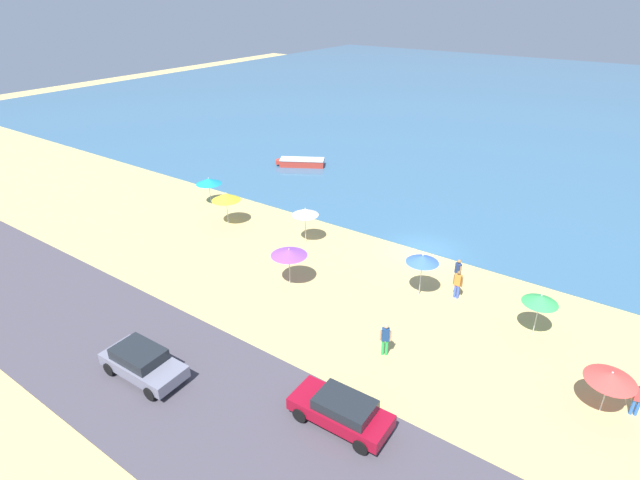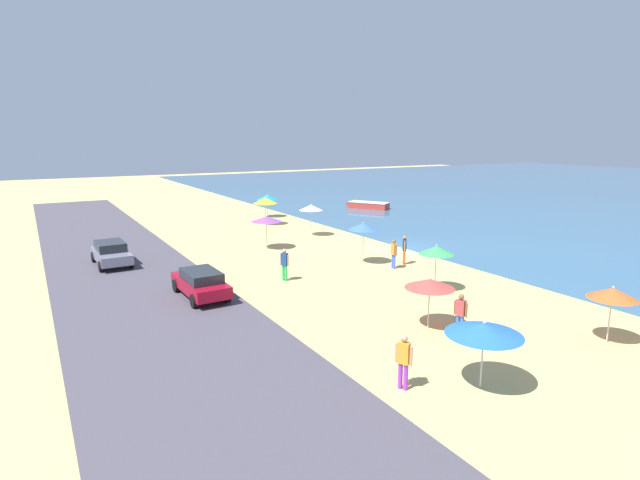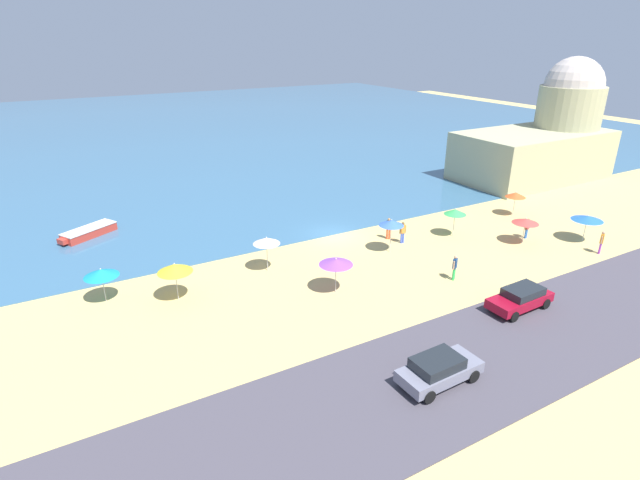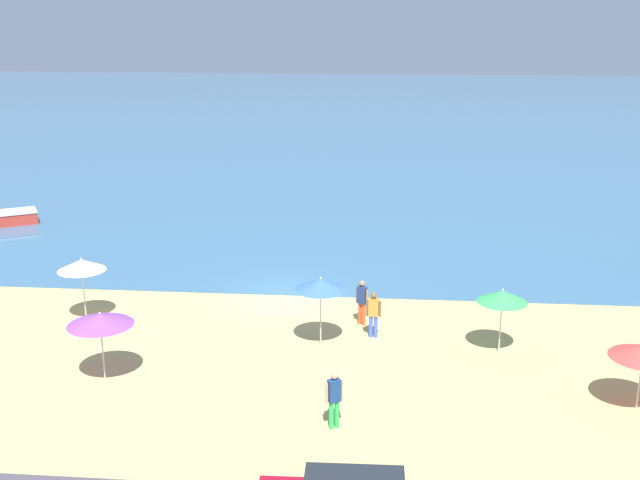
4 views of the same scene
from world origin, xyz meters
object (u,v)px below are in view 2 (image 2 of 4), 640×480
Objects in this scene: beach_umbrella_4 at (265,201)px; bather_4 at (394,252)px; beach_umbrella_8 at (436,250)px; bather_3 at (404,248)px; beach_umbrella_2 at (484,329)px; parked_car_1 at (201,283)px; skiff_nearshore at (368,205)px; beach_umbrella_3 at (613,293)px; beach_umbrella_7 at (430,284)px; beach_umbrella_5 at (266,219)px; bather_0 at (285,263)px; beach_umbrella_1 at (311,208)px; beach_umbrella_0 at (363,226)px; bather_2 at (461,312)px; bather_1 at (404,359)px; parked_car_0 at (111,253)px; beach_umbrella_6 at (267,197)px.

bather_4 is at bearing 0.93° from beach_umbrella_4.
bather_3 is at bearing 156.88° from beach_umbrella_8.
beach_umbrella_4 reaches higher than beach_umbrella_2.
parked_car_1 is at bearing -114.21° from beach_umbrella_8.
beach_umbrella_8 is 29.55m from skiff_nearshore.
beach_umbrella_8 reaches higher than beach_umbrella_3.
beach_umbrella_7 is (-4.57, -4.85, -0.07)m from beach_umbrella_3.
beach_umbrella_5 is at bearing -165.78° from beach_umbrella_8.
skiff_nearshore is at bearing 135.08° from bather_0.
beach_umbrella_1 is at bearing 144.10° from bather_0.
bather_0 reaches higher than bather_4.
beach_umbrella_2 is 39.63m from skiff_nearshore.
bather_4 is (-4.47, 0.91, -1.11)m from beach_umbrella_8.
beach_umbrella_5 is (-21.44, 2.51, 0.17)m from beach_umbrella_2.
beach_umbrella_0 reaches higher than bather_2.
parked_car_1 is (17.38, -11.26, -1.38)m from beach_umbrella_4.
bather_1 is 0.38× the size of skiff_nearshore.
parked_car_1 is at bearing -48.35° from beach_umbrella_1.
beach_umbrella_8 is at bearing 44.48° from parked_car_0.
beach_umbrella_0 is 24.25m from skiff_nearshore.
beach_umbrella_0 is 15.83m from beach_umbrella_4.
beach_umbrella_5 is at bearing -153.86° from beach_umbrella_0.
beach_umbrella_8 is at bearing 46.86° from bather_0.
bather_2 is at bearing 28.92° from parked_car_0.
beach_umbrella_6 is at bearing 177.34° from beach_umbrella_3.
beach_umbrella_3 is at bearing 41.86° from parked_car_1.
beach_umbrella_3 is 0.53× the size of parked_car_1.
skiff_nearshore is (0.36, 11.81, -1.53)m from beach_umbrella_6.
beach_umbrella_0 is at bearing 179.89° from beach_umbrella_8.
beach_umbrella_1 reaches higher than beach_umbrella_8.
bather_0 is at bearing -22.21° from beach_umbrella_6.
beach_umbrella_5 is 14.24m from beach_umbrella_6.
beach_umbrella_2 is 14.46m from bather_4.
bather_1 is at bearing -39.94° from bather_3.
bather_2 is at bearing -23.86° from bather_4.
parked_car_1 is (8.87, 2.77, -0.02)m from parked_car_0.
beach_umbrella_1 is at bearing 178.62° from beach_umbrella_3.
beach_umbrella_0 reaches higher than bather_1.
beach_umbrella_3 is 12.76m from bather_4.
beach_umbrella_4 reaches higher than beach_umbrella_7.
beach_umbrella_4 is at bearing 163.61° from bather_1.
beach_umbrella_7 is at bearing -133.31° from beach_umbrella_3.
beach_umbrella_5 is at bearing -23.78° from beach_umbrella_4.
bather_3 reaches higher than bather_0.
beach_umbrella_6 is 1.26× the size of bather_1.
bather_4 is (11.20, -0.70, -1.26)m from beach_umbrella_1.
beach_umbrella_3 is 0.54× the size of parked_car_0.
beach_umbrella_2 is at bearing -37.50° from bather_2.
beach_umbrella_6 reaches higher than bather_2.
beach_umbrella_8 is (-3.68, 3.81, 0.22)m from beach_umbrella_7.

